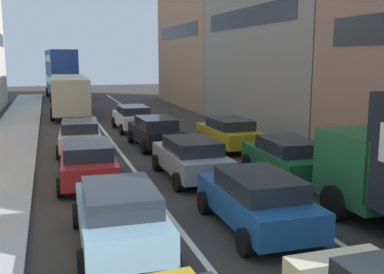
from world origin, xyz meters
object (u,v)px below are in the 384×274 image
(hatchback_centre_lane_third, at_px, (191,157))
(bus_far_queue_secondary, at_px, (61,72))
(coupe_centre_lane_fourth, at_px, (155,131))
(sedan_centre_lane_fifth, at_px, (133,117))
(traffic_light_pole, at_px, (114,175))
(sedan_left_lane_fourth, at_px, (80,135))
(wagon_left_lane_second, at_px, (120,214))
(sedan_centre_lane_second, at_px, (257,199))
(sedan_right_lane_behind_truck, at_px, (286,157))
(wagon_right_lane_far, at_px, (229,133))
(bus_mid_queue_primary, at_px, (69,92))
(sedan_left_lane_third, at_px, (88,161))

(hatchback_centre_lane_third, bearing_deg, bus_far_queue_secondary, 5.03)
(coupe_centre_lane_fourth, relative_size, sedan_centre_lane_fifth, 1.01)
(traffic_light_pole, bearing_deg, sedan_left_lane_fourth, 87.00)
(wagon_left_lane_second, height_order, coupe_centre_lane_fourth, same)
(sedan_centre_lane_second, relative_size, sedan_right_lane_behind_truck, 0.98)
(wagon_right_lane_far, bearing_deg, coupe_centre_lane_fourth, 64.86)
(wagon_right_lane_far, bearing_deg, sedan_centre_lane_second, 160.51)
(traffic_light_pole, relative_size, coupe_centre_lane_fourth, 1.26)
(bus_mid_queue_primary, xyz_separation_m, bus_far_queue_secondary, (-0.17, 13.77, 1.07))
(sedan_right_lane_behind_truck, bearing_deg, sedan_centre_lane_fifth, 18.20)
(wagon_left_lane_second, relative_size, sedan_left_lane_third, 0.99)
(bus_far_queue_secondary, bearing_deg, sedan_left_lane_third, 176.98)
(hatchback_centre_lane_third, xyz_separation_m, coupe_centre_lane_fourth, (0.08, 6.06, 0.00))
(sedan_right_lane_behind_truck, xyz_separation_m, wagon_right_lane_far, (0.06, 5.70, 0.00))
(bus_far_queue_secondary, bearing_deg, traffic_light_pole, 175.95)
(sedan_left_lane_third, height_order, sedan_right_lane_behind_truck, same)
(sedan_centre_lane_fifth, relative_size, bus_mid_queue_primary, 0.41)
(sedan_right_lane_behind_truck, height_order, wagon_right_lane_far, same)
(sedan_left_lane_third, height_order, bus_far_queue_secondary, bus_far_queue_secondary)
(sedan_left_lane_third, distance_m, sedan_left_lane_fourth, 5.64)
(hatchback_centre_lane_third, relative_size, sedan_left_lane_third, 0.99)
(sedan_left_lane_fourth, bearing_deg, traffic_light_pole, -179.56)
(wagon_right_lane_far, height_order, bus_far_queue_secondary, bus_far_queue_secondary)
(bus_mid_queue_primary, bearing_deg, bus_far_queue_secondary, 1.71)
(sedan_left_lane_third, relative_size, sedan_centre_lane_fifth, 1.01)
(wagon_right_lane_far, relative_size, bus_mid_queue_primary, 0.41)
(sedan_centre_lane_second, xyz_separation_m, hatchback_centre_lane_third, (-0.12, 5.23, 0.00))
(bus_mid_queue_primary, bearing_deg, sedan_centre_lane_fifth, -158.44)
(sedan_centre_lane_second, height_order, hatchback_centre_lane_third, same)
(sedan_centre_lane_second, bearing_deg, wagon_right_lane_far, -17.31)
(wagon_right_lane_far, distance_m, bus_mid_queue_primary, 17.07)
(traffic_light_pole, distance_m, bus_mid_queue_primary, 33.59)
(hatchback_centre_lane_third, relative_size, wagon_right_lane_far, 1.00)
(sedan_left_lane_third, bearing_deg, traffic_light_pole, 179.00)
(hatchback_centre_lane_third, relative_size, coupe_centre_lane_fourth, 0.99)
(wagon_right_lane_far, xyz_separation_m, bus_far_queue_secondary, (-6.83, 29.45, 2.03))
(hatchback_centre_lane_third, distance_m, wagon_right_lane_far, 5.70)
(hatchback_centre_lane_third, xyz_separation_m, wagon_right_lane_far, (3.35, 4.62, 0.00))
(bus_mid_queue_primary, bearing_deg, sedan_right_lane_behind_truck, -161.83)
(coupe_centre_lane_fourth, bearing_deg, sedan_centre_lane_fifth, -0.97)
(bus_mid_queue_primary, height_order, bus_far_queue_secondary, bus_far_queue_secondary)
(sedan_centre_lane_second, distance_m, sedan_centre_lane_fifth, 16.82)
(hatchback_centre_lane_third, distance_m, sedan_left_lane_third, 3.64)
(sedan_centre_lane_second, bearing_deg, hatchback_centre_lane_third, 2.15)
(sedan_right_lane_behind_truck, distance_m, bus_mid_queue_primary, 22.40)
(bus_far_queue_secondary, bearing_deg, wagon_right_lane_far, -169.73)
(sedan_right_lane_behind_truck, bearing_deg, bus_far_queue_secondary, 14.36)
(wagon_left_lane_second, bearing_deg, wagon_right_lane_far, -32.92)
(sedan_left_lane_fourth, xyz_separation_m, sedan_centre_lane_fifth, (3.47, 5.53, 0.00))
(hatchback_centre_lane_third, distance_m, sedan_centre_lane_fifth, 11.58)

